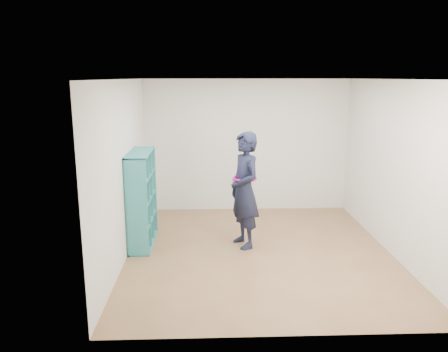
{
  "coord_description": "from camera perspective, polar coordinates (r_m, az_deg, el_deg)",
  "views": [
    {
      "loc": [
        -0.77,
        -6.27,
        2.63
      ],
      "look_at": [
        -0.53,
        0.3,
        1.14
      ],
      "focal_mm": 35.0,
      "sensor_mm": 36.0,
      "label": 1
    }
  ],
  "objects": [
    {
      "name": "floor",
      "position": [
        6.85,
        4.57,
        -9.83
      ],
      "size": [
        4.5,
        4.5,
        0.0
      ],
      "primitive_type": "plane",
      "color": "brown",
      "rests_on": "ground"
    },
    {
      "name": "ceiling",
      "position": [
        6.32,
        5.0,
        12.48
      ],
      "size": [
        4.5,
        4.5,
        0.0
      ],
      "primitive_type": "plane",
      "color": "white",
      "rests_on": "wall_back"
    },
    {
      "name": "wall_front",
      "position": [
        4.31,
        8.33,
        -5.33
      ],
      "size": [
        4.0,
        0.02,
        2.6
      ],
      "primitive_type": "cube",
      "color": "silver",
      "rests_on": "floor"
    },
    {
      "name": "wall_left",
      "position": [
        6.53,
        -12.93,
        0.72
      ],
      "size": [
        0.02,
        4.5,
        2.6
      ],
      "primitive_type": "cube",
      "color": "silver",
      "rests_on": "floor"
    },
    {
      "name": "wall_back",
      "position": [
        8.66,
        3.01,
        3.95
      ],
      "size": [
        4.0,
        0.02,
        2.6
      ],
      "primitive_type": "cube",
      "color": "silver",
      "rests_on": "floor"
    },
    {
      "name": "wall_right",
      "position": [
        6.99,
        21.29,
        0.94
      ],
      "size": [
        0.02,
        4.5,
        2.6
      ],
      "primitive_type": "cube",
      "color": "silver",
      "rests_on": "floor"
    },
    {
      "name": "bookshelf",
      "position": [
        7.05,
        -10.87,
        -3.08
      ],
      "size": [
        0.33,
        1.12,
        1.5
      ],
      "color": "teal",
      "rests_on": "floor"
    },
    {
      "name": "smartphone",
      "position": [
        6.79,
        1.26,
        -0.8
      ],
      "size": [
        0.04,
        0.1,
        0.14
      ],
      "rotation": [
        0.31,
        0.0,
        0.34
      ],
      "color": "silver",
      "rests_on": "person"
    },
    {
      "name": "person",
      "position": [
        6.79,
        2.69,
        -1.84
      ],
      "size": [
        0.64,
        0.78,
        1.83
      ],
      "rotation": [
        0.0,
        0.0,
        -1.21
      ],
      "color": "black",
      "rests_on": "floor"
    }
  ]
}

